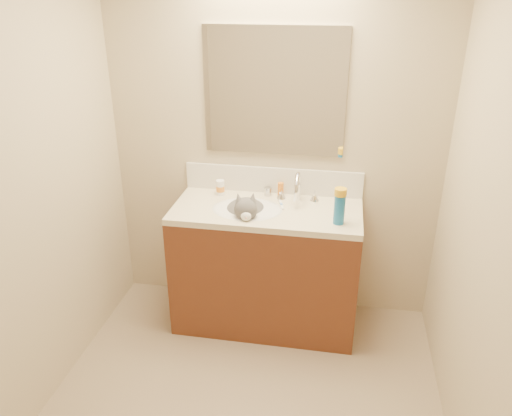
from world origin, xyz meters
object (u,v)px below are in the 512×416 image
at_px(faucet, 298,190).
at_px(silver_jar, 268,191).
at_px(pill_bottle, 220,188).
at_px(cat, 246,214).
at_px(vanity_cabinet, 266,269).
at_px(spray_can, 339,210).
at_px(amber_bottle, 281,190).
at_px(basin, 247,219).

distance_m(faucet, silver_jar, 0.22).
bearing_deg(faucet, pill_bottle, 176.74).
relative_size(cat, silver_jar, 7.09).
relative_size(vanity_cabinet, spray_can, 6.70).
bearing_deg(cat, spray_can, -22.58).
height_order(vanity_cabinet, pill_bottle, pill_bottle).
xyz_separation_m(vanity_cabinet, cat, (-0.13, -0.03, 0.42)).
bearing_deg(amber_bottle, spray_can, -40.86).
relative_size(silver_jar, amber_bottle, 0.59).
distance_m(silver_jar, amber_bottle, 0.09).
distance_m(pill_bottle, spray_can, 0.85).
bearing_deg(pill_bottle, silver_jar, 7.69).
bearing_deg(amber_bottle, cat, -128.90).
distance_m(basin, pill_bottle, 0.32).
bearing_deg(silver_jar, amber_bottle, -4.67).
height_order(basin, amber_bottle, amber_bottle).
bearing_deg(pill_bottle, cat, -43.26).
relative_size(cat, pill_bottle, 4.01).
height_order(basin, pill_bottle, pill_bottle).
height_order(faucet, spray_can, faucet).
bearing_deg(vanity_cabinet, cat, -165.45).
relative_size(faucet, amber_bottle, 2.85).
relative_size(basin, cat, 1.10).
distance_m(faucet, spray_can, 0.39).
bearing_deg(vanity_cabinet, amber_bottle, 73.14).
distance_m(vanity_cabinet, basin, 0.40).
xyz_separation_m(vanity_cabinet, silver_jar, (-0.02, 0.21, 0.48)).
height_order(vanity_cabinet, silver_jar, silver_jar).
bearing_deg(amber_bottle, basin, -127.94).
relative_size(vanity_cabinet, pill_bottle, 11.75).
bearing_deg(pill_bottle, basin, -41.55).
relative_size(basin, amber_bottle, 4.59).
bearing_deg(basin, faucet, 29.12).
bearing_deg(basin, amber_bottle, 52.06).
xyz_separation_m(cat, pill_bottle, (-0.21, 0.20, 0.08)).
height_order(pill_bottle, spray_can, spray_can).
relative_size(vanity_cabinet, silver_jar, 20.76).
bearing_deg(basin, spray_can, -10.54).
height_order(cat, spray_can, spray_can).
bearing_deg(vanity_cabinet, basin, -165.96).
bearing_deg(pill_bottle, vanity_cabinet, -26.00).
distance_m(vanity_cabinet, silver_jar, 0.52).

